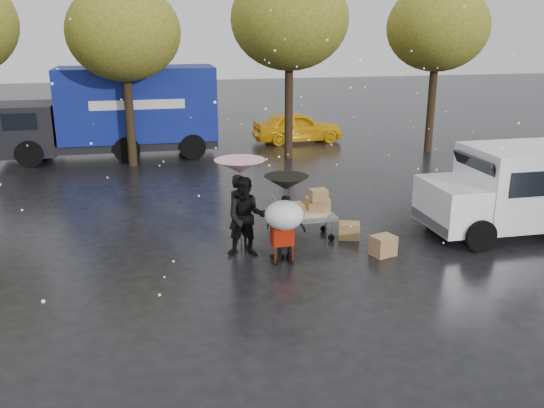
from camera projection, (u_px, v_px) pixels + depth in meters
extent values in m
plane|color=black|center=(287.00, 259.00, 12.98)|extent=(90.00, 90.00, 0.00)
imported|color=black|center=(241.00, 213.00, 13.25)|extent=(0.77, 0.66, 1.80)
imported|color=black|center=(246.00, 217.00, 12.89)|extent=(1.03, 0.88, 1.84)
imported|color=black|center=(286.00, 229.00, 12.66)|extent=(0.95, 0.76, 1.51)
cylinder|color=#4C4C4C|center=(241.00, 209.00, 13.22)|extent=(0.02, 0.02, 2.01)
cone|color=#E9608B|center=(240.00, 166.00, 12.92)|extent=(1.16, 1.16, 0.30)
sphere|color=#4C4C4C|center=(240.00, 165.00, 12.92)|extent=(0.06, 0.06, 0.06)
cylinder|color=#4C4C4C|center=(286.00, 222.00, 12.61)|extent=(0.02, 0.02, 1.80)
cone|color=black|center=(286.00, 183.00, 12.35)|extent=(0.97, 0.97, 0.30)
sphere|color=#4C4C4C|center=(286.00, 181.00, 12.34)|extent=(0.06, 0.06, 0.06)
cube|color=slate|center=(304.00, 217.00, 14.08)|extent=(1.50, 0.80, 0.08)
cylinder|color=slate|center=(275.00, 209.00, 13.85)|extent=(0.04, 0.04, 0.60)
cube|color=#9A6D43|center=(317.00, 205.00, 14.17)|extent=(0.55, 0.45, 0.40)
cube|color=#9A6D43|center=(294.00, 210.00, 13.86)|extent=(0.45, 0.40, 0.35)
cube|color=#9A6D43|center=(319.00, 195.00, 13.83)|extent=(0.40, 0.35, 0.28)
cube|color=tan|center=(307.00, 213.00, 14.06)|extent=(0.90, 0.55, 0.12)
cylinder|color=black|center=(284.00, 241.00, 13.80)|extent=(0.16, 0.05, 0.16)
cylinder|color=black|center=(278.00, 232.00, 14.40)|extent=(0.16, 0.05, 0.16)
cylinder|color=black|center=(331.00, 237.00, 14.05)|extent=(0.16, 0.05, 0.16)
cylinder|color=black|center=(324.00, 229.00, 14.64)|extent=(0.16, 0.05, 0.16)
cube|color=#B31E0A|center=(282.00, 234.00, 12.63)|extent=(0.47, 0.41, 0.45)
cylinder|color=#B31E0A|center=(284.00, 221.00, 12.34)|extent=(0.42, 0.02, 0.02)
cylinder|color=#4C4C4C|center=(284.00, 224.00, 12.36)|extent=(0.02, 0.02, 0.60)
ellipsoid|color=white|center=(284.00, 215.00, 12.30)|extent=(0.84, 0.84, 0.63)
cylinder|color=black|center=(276.00, 262.00, 12.62)|extent=(0.12, 0.04, 0.12)
cylinder|color=black|center=(272.00, 257.00, 12.92)|extent=(0.12, 0.04, 0.12)
cylinder|color=black|center=(292.00, 261.00, 12.69)|extent=(0.12, 0.04, 0.12)
cylinder|color=black|center=(288.00, 256.00, 12.99)|extent=(0.12, 0.04, 0.12)
cube|color=white|center=(541.00, 183.00, 14.41)|extent=(3.80, 2.00, 1.90)
cube|color=white|center=(453.00, 204.00, 14.04)|extent=(1.20, 1.95, 1.10)
cube|color=black|center=(477.00, 170.00, 13.90)|extent=(0.37, 1.70, 0.67)
cube|color=slate|center=(431.00, 222.00, 14.05)|extent=(0.12, 1.90, 0.25)
cylinder|color=black|center=(479.00, 235.00, 13.34)|extent=(0.76, 0.28, 0.76)
cylinder|color=black|center=(440.00, 211.00, 15.11)|extent=(0.76, 0.28, 0.76)
cube|color=navy|center=(138.00, 103.00, 22.63)|extent=(6.00, 2.50, 2.80)
cube|color=black|center=(27.00, 129.00, 22.02)|extent=(2.20, 2.40, 1.90)
cube|color=black|center=(115.00, 143.00, 22.88)|extent=(8.00, 2.30, 0.35)
cube|color=white|center=(137.00, 105.00, 21.42)|extent=(3.50, 0.03, 0.35)
cylinder|color=black|center=(30.00, 154.00, 21.21)|extent=(1.00, 0.30, 1.00)
cylinder|color=black|center=(40.00, 142.00, 23.36)|extent=(1.00, 0.30, 1.00)
cylinder|color=black|center=(193.00, 147.00, 22.44)|extent=(1.00, 0.30, 1.00)
cylinder|color=black|center=(188.00, 136.00, 24.58)|extent=(1.00, 0.30, 1.00)
cube|color=#9A6D43|center=(383.00, 246.00, 13.11)|extent=(0.61, 0.55, 0.46)
cube|color=#9A6D43|center=(349.00, 231.00, 14.16)|extent=(0.61, 0.54, 0.40)
imported|color=#F8B50D|center=(297.00, 127.00, 25.77)|extent=(4.06, 1.79, 1.36)
cylinder|color=black|center=(129.00, 106.00, 20.92)|extent=(0.32, 0.32, 4.48)
ellipsoid|color=#485B1A|center=(124.00, 32.00, 20.16)|extent=(4.00, 4.00, 3.40)
cylinder|color=black|center=(289.00, 96.00, 22.09)|extent=(0.32, 0.32, 4.90)
ellipsoid|color=#485B1A|center=(289.00, 19.00, 21.26)|extent=(4.40, 4.40, 3.74)
cylinder|color=black|center=(432.00, 95.00, 23.36)|extent=(0.32, 0.32, 4.62)
ellipsoid|color=#485B1A|center=(438.00, 27.00, 22.57)|extent=(4.00, 4.00, 3.40)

